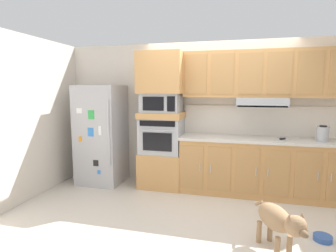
% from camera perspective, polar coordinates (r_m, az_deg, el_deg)
% --- Properties ---
extents(ground_plane, '(9.60, 9.60, 0.00)m').
position_cam_1_polar(ground_plane, '(4.08, 8.84, -16.81)').
color(ground_plane, beige).
extents(back_kitchen_wall, '(6.20, 0.12, 2.50)m').
position_cam_1_polar(back_kitchen_wall, '(4.84, 10.39, 2.39)').
color(back_kitchen_wall, beige).
rests_on(back_kitchen_wall, ground).
extents(side_panel_left, '(0.12, 7.10, 2.50)m').
position_cam_1_polar(side_panel_left, '(4.86, -25.79, 1.76)').
color(side_panel_left, beige).
rests_on(side_panel_left, ground).
extents(refrigerator, '(0.76, 0.73, 1.76)m').
position_cam_1_polar(refrigerator, '(5.04, -13.83, -1.75)').
color(refrigerator, '#ADADB2').
rests_on(refrigerator, ground).
extents(oven_base_cabinet, '(0.74, 0.62, 0.60)m').
position_cam_1_polar(oven_base_cabinet, '(4.83, -1.26, -9.02)').
color(oven_base_cabinet, tan).
rests_on(oven_base_cabinet, ground).
extents(built_in_oven, '(0.70, 0.62, 0.60)m').
position_cam_1_polar(built_in_oven, '(4.69, -1.29, -1.98)').
color(built_in_oven, '#A8AAAF').
rests_on(built_in_oven, oven_base_cabinet).
extents(appliance_mid_shelf, '(0.74, 0.62, 0.10)m').
position_cam_1_polar(appliance_mid_shelf, '(4.64, -1.29, 2.28)').
color(appliance_mid_shelf, tan).
rests_on(appliance_mid_shelf, built_in_oven).
extents(microwave, '(0.64, 0.54, 0.32)m').
position_cam_1_polar(microwave, '(4.62, -1.31, 4.87)').
color(microwave, '#A8AAAF').
rests_on(microwave, appliance_mid_shelf).
extents(appliance_upper_cabinet, '(0.74, 0.62, 0.68)m').
position_cam_1_polar(appliance_upper_cabinet, '(4.63, -1.32, 11.07)').
color(appliance_upper_cabinet, tan).
rests_on(appliance_upper_cabinet, microwave).
extents(lower_cabinet_run, '(2.95, 0.63, 0.88)m').
position_cam_1_polar(lower_cabinet_run, '(4.66, 21.43, -8.37)').
color(lower_cabinet_run, tan).
rests_on(lower_cabinet_run, ground).
extents(countertop_slab, '(2.99, 0.64, 0.04)m').
position_cam_1_polar(countertop_slab, '(4.56, 21.70, -2.79)').
color(countertop_slab, beige).
rests_on(countertop_slab, lower_cabinet_run).
extents(backsplash_panel, '(2.99, 0.02, 0.50)m').
position_cam_1_polar(backsplash_panel, '(4.81, 21.42, 0.98)').
color(backsplash_panel, silver).
rests_on(backsplash_panel, countertop_slab).
extents(upper_cabinet_with_hood, '(2.95, 0.48, 0.88)m').
position_cam_1_polar(upper_cabinet_with_hood, '(4.62, 21.94, 9.81)').
color(upper_cabinet_with_hood, tan).
rests_on(upper_cabinet_with_hood, backsplash_panel).
extents(screwdriver, '(0.17, 0.17, 0.03)m').
position_cam_1_polar(screwdriver, '(4.53, 23.04, -2.49)').
color(screwdriver, black).
rests_on(screwdriver, countertop_slab).
extents(electric_kettle, '(0.17, 0.17, 0.24)m').
position_cam_1_polar(electric_kettle, '(4.63, 29.77, -1.45)').
color(electric_kettle, '#A8AAAF').
rests_on(electric_kettle, countertop_slab).
extents(dog, '(0.46, 0.79, 0.55)m').
position_cam_1_polar(dog, '(3.13, 22.25, -17.90)').
color(dog, '#997551').
rests_on(dog, ground).
extents(dog_food_bowl, '(0.20, 0.20, 0.06)m').
position_cam_1_polar(dog_food_bowl, '(3.72, 29.79, -19.76)').
color(dog_food_bowl, '#3359A5').
rests_on(dog_food_bowl, ground).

